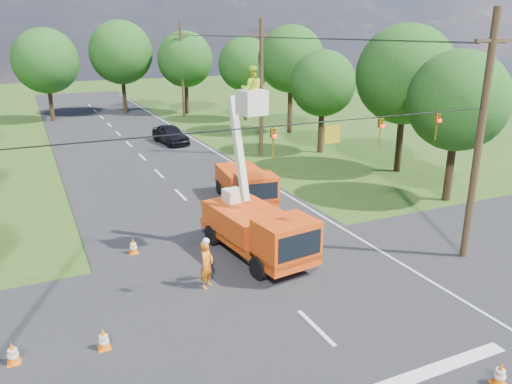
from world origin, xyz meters
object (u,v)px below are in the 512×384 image
tree_right_a (458,101)px  tree_far_b (121,53)px  traffic_cone_7 (246,177)px  pole_right_near (480,138)px  traffic_cone_2 (278,237)px  tree_right_b (405,75)px  ground_worker (207,265)px  tree_far_c (185,59)px  second_truck (246,184)px  traffic_cone_1 (500,374)px  tree_right_d (291,59)px  distant_car (170,134)px  bucket_truck (258,220)px  tree_right_e (245,64)px  pole_right_mid (261,88)px  tree_far_a (46,61)px  traffic_cone_3 (264,202)px  traffic_cone_4 (104,339)px  traffic_cone_5 (13,353)px  traffic_cone_8 (133,246)px  tree_right_c (323,84)px  pole_right_far (182,70)px

tree_right_a → tree_far_b: bearing=105.1°
traffic_cone_7 → pole_right_near: (4.01, -13.81, 4.75)m
traffic_cone_7 → tree_far_b: 31.88m
traffic_cone_2 → tree_right_b: size_ratio=0.07×
ground_worker → traffic_cone_7: 13.55m
traffic_cone_2 → tree_far_c: bearing=78.6°
ground_worker → second_truck: bearing=14.8°
traffic_cone_1 → tree_right_d: (11.71, 33.37, 6.32)m
second_truck → distant_car: (0.37, 16.71, -0.29)m
bucket_truck → tree_right_e: size_ratio=0.91×
pole_right_mid → tree_right_a: (5.00, -14.00, 0.46)m
pole_right_near → tree_right_d: (6.30, 27.00, 1.57)m
pole_right_mid → tree_far_a: bearing=120.4°
second_truck → traffic_cone_7: bearing=72.5°
pole_right_mid → tree_right_d: bearing=48.0°
traffic_cone_2 → traffic_cone_3: 4.87m
tree_right_e → tree_far_c: size_ratio=0.94×
traffic_cone_4 → tree_right_e: bearing=60.2°
traffic_cone_5 → second_truck: bearing=40.7°
bucket_truck → pole_right_near: (7.89, -3.72, 3.44)m
distant_car → ground_worker: bearing=-110.4°
pole_right_mid → tree_right_d: size_ratio=1.03×
second_truck → tree_far_b: bearing=95.8°
bucket_truck → pole_right_mid: 18.42m
traffic_cone_1 → tree_far_c: (6.41, 48.37, 5.70)m
tree_far_a → traffic_cone_3: bearing=-76.0°
distant_car → traffic_cone_8: 22.11m
distant_car → traffic_cone_2: distant_car is taller
bucket_truck → tree_right_c: 20.13m
traffic_cone_1 → pole_right_near: bearing=49.6°
tree_far_b → tree_right_d: bearing=-56.8°
pole_right_mid → tree_far_a: 26.69m
second_truck → traffic_cone_2: bearing=-93.9°
ground_worker → tree_far_a: 41.36m
tree_right_c → tree_far_b: bearing=111.4°
tree_right_b → tree_far_a: bearing=122.8°
traffic_cone_5 → traffic_cone_8: 7.63m
tree_right_e → tree_right_c: bearing=-92.1°
tree_right_c → tree_right_e: size_ratio=0.91×
distant_car → traffic_cone_4: distant_car is taller
traffic_cone_7 → tree_right_e: size_ratio=0.08×
distant_car → traffic_cone_8: distant_car is taller
tree_far_b → pole_right_mid: bearing=-77.6°
ground_worker → traffic_cone_5: 6.87m
traffic_cone_4 → tree_right_d: bearing=52.2°
bucket_truck → tree_far_c: (8.89, 38.28, 4.39)m
tree_right_d → traffic_cone_5: bearing=-131.3°
pole_right_far → traffic_cone_4: bearing=-110.3°
traffic_cone_4 → pole_right_near: size_ratio=0.07×
traffic_cone_4 → tree_far_a: bearing=88.2°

